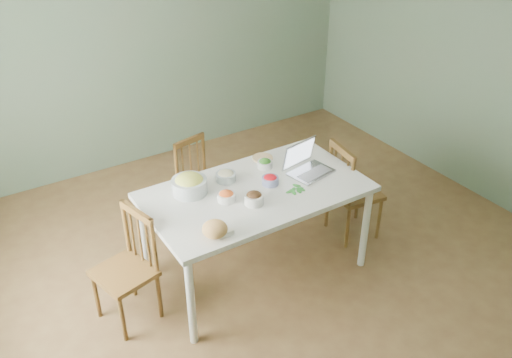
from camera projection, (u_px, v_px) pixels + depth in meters
floor at (276, 267)px, 4.78m from camera, size 5.00×5.00×0.00m
wall_back at (150, 44)px, 5.88m from camera, size 5.00×0.00×2.70m
wall_right at (493, 69)px, 5.21m from camera, size 0.00×5.00×2.70m
dining_table at (256, 231)px, 4.54m from camera, size 1.77×1.00×0.83m
chair_far at (203, 185)px, 5.14m from camera, size 0.45×0.44×0.87m
chair_left at (124, 271)px, 4.03m from camera, size 0.48×0.50×0.93m
chair_right at (355, 190)px, 4.98m from camera, size 0.46×0.48×0.96m
bread_boule at (215, 229)px, 3.77m from camera, size 0.22×0.22×0.12m
butter_stick at (226, 234)px, 3.79m from camera, size 0.12×0.04×0.03m
bowl_squash at (189, 184)px, 4.24m from camera, size 0.37×0.37×0.16m
bowl_carrot at (226, 196)px, 4.17m from camera, size 0.18×0.18×0.08m
bowl_onion at (226, 176)px, 4.42m from camera, size 0.20×0.20×0.09m
bowl_mushroom at (254, 198)px, 4.12m from camera, size 0.18×0.18×0.10m
bowl_redpep at (270, 180)px, 4.37m from camera, size 0.14×0.14×0.08m
bowl_broccoli at (265, 163)px, 4.60m from camera, size 0.15×0.15×0.08m
flatbread at (263, 158)px, 4.75m from camera, size 0.23×0.23×0.02m
basil_bunch at (294, 189)px, 4.31m from camera, size 0.19×0.19×0.02m
laptop at (312, 160)px, 4.48m from camera, size 0.41×0.35×0.25m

